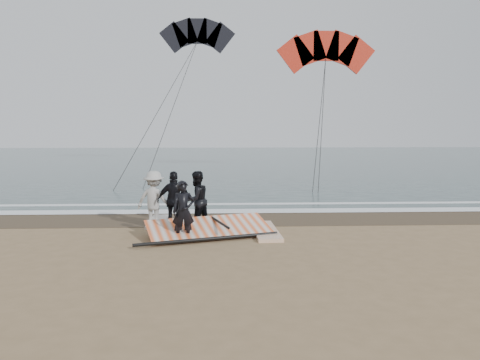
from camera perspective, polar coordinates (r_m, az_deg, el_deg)
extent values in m
plane|color=#8C704C|center=(12.75, -1.15, -8.74)|extent=(120.00, 120.00, 0.00)
cube|color=#233838|center=(45.42, -1.99, 2.38)|extent=(120.00, 54.00, 0.02)
cube|color=#4C3D2B|center=(17.13, -1.45, -4.73)|extent=(120.00, 2.80, 0.01)
cube|color=white|center=(18.50, -1.52, -3.81)|extent=(120.00, 0.90, 0.01)
cube|color=white|center=(20.18, -1.59, -2.93)|extent=(120.00, 0.45, 0.01)
imported|color=black|center=(13.76, -6.92, -3.80)|extent=(0.73, 0.55, 1.80)
cube|color=silver|center=(14.98, 3.08, -6.21)|extent=(0.86, 2.69, 0.11)
cube|color=beige|center=(16.66, -9.99, -5.02)|extent=(0.58, 2.16, 0.09)
imported|color=black|center=(15.47, -5.33, -2.43)|extent=(1.17, 1.16, 1.91)
imported|color=black|center=(15.32, -7.99, -2.52)|extent=(1.14, 0.52, 1.92)
imported|color=#B1B0AC|center=(15.70, -10.43, -2.37)|extent=(1.39, 1.05, 1.91)
cube|color=black|center=(15.08, -4.48, -6.15)|extent=(2.64, 1.36, 0.10)
cube|color=orange|center=(14.43, -3.78, -5.71)|extent=(4.02, 2.52, 0.40)
cylinder|color=black|center=(13.71, -3.86, -7.18)|extent=(4.18, 1.41, 0.10)
cylinder|color=black|center=(14.39, -2.59, -5.12)|extent=(0.64, 1.81, 0.08)
cylinder|color=#262626|center=(28.42, 9.74, 7.81)|extent=(0.04, 0.04, 12.38)
cylinder|color=#262626|center=(28.31, 10.03, 7.81)|extent=(0.04, 0.04, 12.55)
cylinder|color=#262626|center=(31.89, -9.17, 9.67)|extent=(0.04, 0.04, 18.38)
cylinder|color=#262626|center=(32.19, -7.83, 9.67)|extent=(0.04, 0.04, 17.55)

